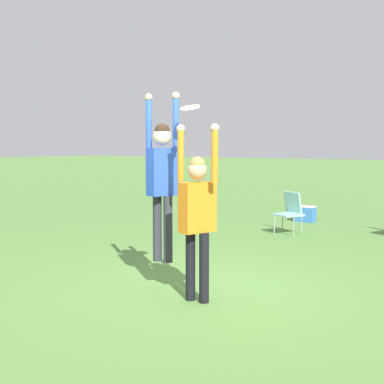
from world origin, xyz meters
name	(u,v)px	position (x,y,z in m)	size (l,w,h in m)	color
ground_plane	(199,290)	(0.00, 0.00, 0.00)	(120.00, 120.00, 0.00)	#56843D
person_jumping	(162,172)	(-0.47, -0.17, 1.56)	(0.54, 0.43, 2.23)	#2D2D38
person_defending	(197,208)	(0.24, -0.43, 1.15)	(0.59, 0.48, 2.17)	black
frisbee	(190,108)	(0.09, -0.36, 2.37)	(0.25, 0.24, 0.08)	white
camping_chair_2	(290,210)	(-0.76, 4.86, 0.52)	(0.70, 0.76, 0.89)	gray
cooler_box	(305,214)	(-1.12, 6.71, 0.20)	(0.47, 0.31, 0.39)	#336BB7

